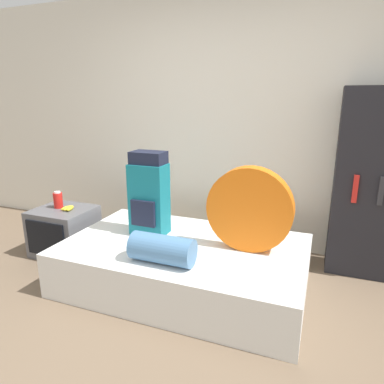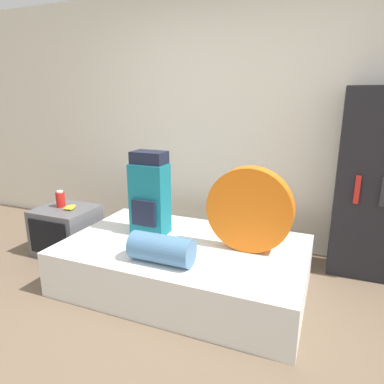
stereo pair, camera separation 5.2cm
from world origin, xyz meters
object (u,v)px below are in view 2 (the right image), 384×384
(backpack, at_px, (150,195))
(sleeping_roll, at_px, (161,249))
(tent_bag, at_px, (250,210))
(canister, at_px, (60,199))
(bookshelf, at_px, (381,186))
(television, at_px, (67,230))

(backpack, relative_size, sleeping_roll, 1.54)
(tent_bag, relative_size, canister, 3.95)
(sleeping_roll, height_order, bookshelf, bookshelf)
(bookshelf, bearing_deg, backpack, -159.15)
(tent_bag, relative_size, television, 1.20)
(tent_bag, xyz_separation_m, canister, (-1.95, 0.08, -0.16))
(bookshelf, bearing_deg, television, -166.64)
(tent_bag, distance_m, bookshelf, 1.20)
(television, height_order, bookshelf, bookshelf)
(tent_bag, bearing_deg, sleeping_roll, -139.66)
(canister, bearing_deg, tent_bag, -2.25)
(backpack, xyz_separation_m, canister, (-1.07, 0.05, -0.18))
(tent_bag, distance_m, television, 1.95)
(backpack, height_order, canister, backpack)
(backpack, distance_m, canister, 1.08)
(backpack, xyz_separation_m, bookshelf, (1.84, 0.70, 0.09))
(backpack, relative_size, bookshelf, 0.45)
(canister, bearing_deg, television, -22.42)
(television, bearing_deg, tent_bag, -1.52)
(television, distance_m, canister, 0.32)
(backpack, bearing_deg, bookshelf, 20.85)
(television, bearing_deg, canister, 157.58)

